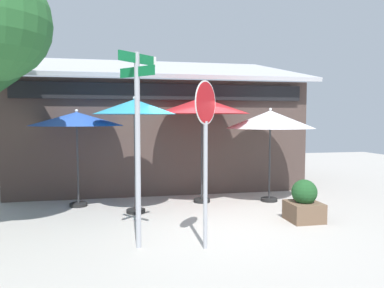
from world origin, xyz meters
name	(u,v)px	position (x,y,z in m)	size (l,w,h in m)	color
ground_plane	(212,226)	(0.00, 0.00, -0.05)	(28.00, 28.00, 0.10)	#ADA8A0
cafe_building	(156,132)	(-0.64, 5.33, 1.75)	(9.18, 5.48, 4.58)	#473833
street_sign_post	(138,132)	(-1.58, -1.12, 1.98)	(0.65, 0.62, 3.30)	#A8AAB2
stop_sign	(206,134)	(-0.47, -1.38, 1.95)	(0.48, 0.57, 2.83)	#A8AAB2
patio_umbrella_royal_blue_left	(77,120)	(-2.93, 2.13, 2.18)	(2.29, 2.29, 2.44)	black
patio_umbrella_teal_center	(135,108)	(-1.54, 1.22, 2.44)	(1.91, 1.91, 2.72)	black
patio_umbrella_crimson_right	(202,106)	(0.22, 1.97, 2.52)	(2.46, 2.46, 2.82)	black
patio_umbrella_ivory_far_right	(270,120)	(2.02, 1.73, 2.17)	(2.31, 2.31, 2.49)	black
sidewalk_planter	(304,203)	(1.99, -0.19, 0.40)	(0.69, 0.69, 0.90)	brown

